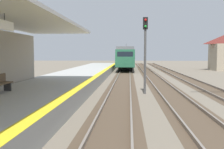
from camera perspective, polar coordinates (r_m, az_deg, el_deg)
station_platform at (r=14.32m, az=-16.87°, el=-4.89°), size 5.00×80.00×0.91m
track_pair_nearest_platform at (r=17.44m, az=1.69°, el=-4.38°), size 2.34×120.00×0.16m
track_pair_middle at (r=17.64m, az=12.83°, el=-4.39°), size 2.34×120.00×0.16m
approaching_train at (r=47.28m, az=3.03°, el=3.80°), size 2.93×19.60×4.76m
rail_signal_post at (r=18.01m, az=7.23°, el=5.91°), size 0.32×0.34×5.20m
platform_bench at (r=13.51m, az=-23.20°, el=-1.66°), size 0.45×1.60×0.88m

